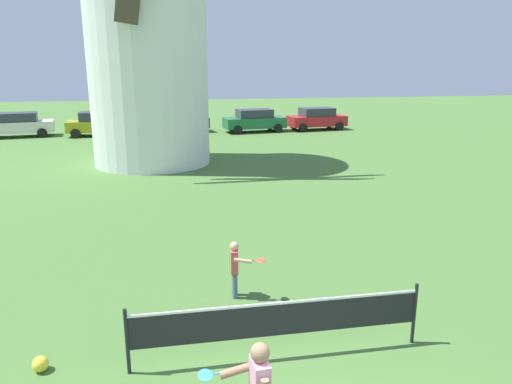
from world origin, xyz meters
TOP-DOWN VIEW (x-y plane):
  - windmill at (-2.04, 18.72)m, footprint 8.42×6.16m
  - tennis_net at (0.33, 2.25)m, footprint 4.78×0.06m
  - player_far at (-0.05, 4.46)m, footprint 0.70×0.55m
  - stray_ball at (-3.39, 2.56)m, footprint 0.25×0.25m
  - parked_car_cream at (-10.90, 28.88)m, footprint 4.63×2.44m
  - parked_car_mustard at (-5.85, 28.50)m, footprint 3.95×2.06m
  - parked_car_black at (-0.57, 29.04)m, footprint 4.23×2.52m
  - parked_car_green at (4.63, 28.41)m, footprint 4.39×2.31m
  - parked_car_red at (9.20, 28.68)m, footprint 4.30×2.31m

SIDE VIEW (x-z plane):
  - stray_ball at x=-3.39m, z-range 0.00..0.25m
  - player_far at x=-0.05m, z-range 0.08..1.27m
  - tennis_net at x=0.33m, z-range 0.13..1.23m
  - parked_car_mustard at x=-5.85m, z-range 0.03..1.59m
  - parked_car_black at x=-0.57m, z-range 0.03..1.59m
  - parked_car_red at x=9.20m, z-range 0.03..1.59m
  - parked_car_green at x=4.63m, z-range 0.03..1.59m
  - parked_car_cream at x=-10.90m, z-range 0.03..1.59m
  - windmill at x=-2.04m, z-range 0.03..14.50m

